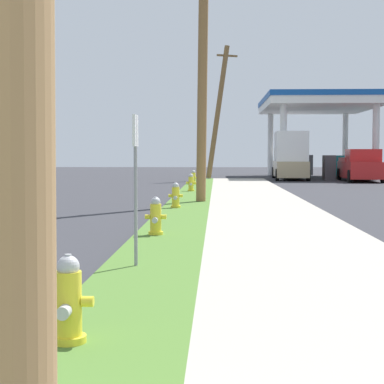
% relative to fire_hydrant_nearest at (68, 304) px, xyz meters
% --- Properties ---
extents(fire_hydrant_nearest, '(0.42, 0.38, 0.74)m').
position_rel_fire_hydrant_nearest_xyz_m(fire_hydrant_nearest, '(0.00, 0.00, 0.00)').
color(fire_hydrant_nearest, yellow).
rests_on(fire_hydrant_nearest, grass_verge).
extents(fire_hydrant_second, '(0.42, 0.38, 0.74)m').
position_rel_fire_hydrant_nearest_xyz_m(fire_hydrant_second, '(0.04, 7.17, 0.00)').
color(fire_hydrant_second, yellow).
rests_on(fire_hydrant_second, grass_verge).
extents(fire_hydrant_third, '(0.42, 0.37, 0.74)m').
position_rel_fire_hydrant_nearest_xyz_m(fire_hydrant_third, '(0.03, 13.46, 0.00)').
color(fire_hydrant_third, yellow).
rests_on(fire_hydrant_third, grass_verge).
extents(fire_hydrant_fourth, '(0.42, 0.37, 0.74)m').
position_rel_fire_hydrant_nearest_xyz_m(fire_hydrant_fourth, '(0.14, 21.82, 0.00)').
color(fire_hydrant_fourth, yellow).
rests_on(fire_hydrant_fourth, grass_verge).
extents(fire_hydrant_fifth, '(0.42, 0.38, 0.74)m').
position_rel_fire_hydrant_nearest_xyz_m(fire_hydrant_fifth, '(0.03, 27.75, 0.00)').
color(fire_hydrant_fifth, yellow).
rests_on(fire_hydrant_fifth, grass_verge).
extents(utility_pole_midground, '(0.69, 1.32, 8.10)m').
position_rel_fire_hydrant_nearest_xyz_m(utility_pole_midground, '(0.75, 16.09, 3.81)').
color(utility_pole_midground, olive).
rests_on(utility_pole_midground, grass_verge).
extents(utility_pole_background, '(2.05, 1.02, 8.50)m').
position_rel_fire_hydrant_nearest_xyz_m(utility_pole_background, '(1.30, 36.03, 4.00)').
color(utility_pole_background, brown).
rests_on(utility_pole_background, grass_verge).
extents(street_sign_post, '(0.05, 0.36, 2.12)m').
position_rel_fire_hydrant_nearest_xyz_m(street_sign_post, '(0.10, 3.71, 1.19)').
color(street_sign_post, gray).
rests_on(street_sign_post, grass_verge).
extents(car_teal_by_near_pump, '(1.95, 4.50, 1.57)m').
position_rel_fire_hydrant_nearest_xyz_m(car_teal_by_near_pump, '(10.11, 41.13, 0.28)').
color(car_teal_by_near_pump, '#197075').
rests_on(car_teal_by_near_pump, ground).
extents(car_silver_by_far_pump, '(2.04, 4.54, 1.57)m').
position_rel_fire_hydrant_nearest_xyz_m(car_silver_by_far_pump, '(7.64, 48.13, 0.28)').
color(car_silver_by_far_pump, '#BCBCC1').
rests_on(car_silver_by_far_pump, ground).
extents(truck_red_at_forecourt, '(2.35, 5.49, 1.97)m').
position_rel_fire_hydrant_nearest_xyz_m(truck_red_at_forecourt, '(10.04, 34.49, 0.47)').
color(truck_red_at_forecourt, red).
rests_on(truck_red_at_forecourt, ground).
extents(truck_tan_on_apron, '(2.39, 6.48, 3.11)m').
position_rel_fire_hydrant_nearest_xyz_m(truck_tan_on_apron, '(6.05, 37.14, 1.04)').
color(truck_tan_on_apron, tan).
rests_on(truck_tan_on_apron, ground).
extents(truck_white_at_far_bay, '(2.60, 5.57, 1.97)m').
position_rel_fire_hydrant_nearest_xyz_m(truck_white_at_far_bay, '(6.70, 44.64, 0.47)').
color(truck_white_at_far_bay, white).
rests_on(truck_white_at_far_bay, ground).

